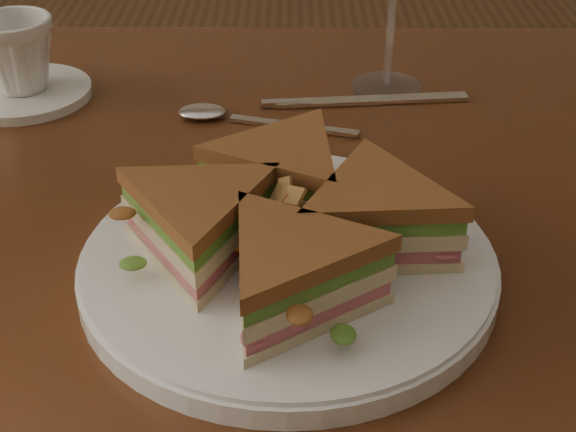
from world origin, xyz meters
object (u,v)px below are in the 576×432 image
(sandwich_wedges, at_px, (288,222))
(coffee_cup, at_px, (17,54))
(table, at_px, (236,283))
(saucer, at_px, (24,93))
(plate, at_px, (288,264))
(spoon, at_px, (224,116))
(knife, at_px, (358,101))

(sandwich_wedges, xyz_separation_m, coffee_cup, (-0.28, 0.30, 0.00))
(table, distance_m, saucer, 0.31)
(table, xyz_separation_m, plate, (0.05, -0.12, 0.11))
(spoon, xyz_separation_m, saucer, (-0.21, 0.05, 0.00))
(sandwich_wedges, distance_m, coffee_cup, 0.41)
(knife, xyz_separation_m, saucer, (-0.35, 0.01, 0.00))
(spoon, bearing_deg, table, -67.47)
(spoon, height_order, knife, spoon)
(sandwich_wedges, bearing_deg, saucer, 132.42)
(sandwich_wedges, xyz_separation_m, spoon, (-0.06, 0.25, -0.04))
(table, xyz_separation_m, knife, (0.12, 0.18, 0.10))
(table, height_order, saucer, saucer)
(plate, relative_size, knife, 1.40)
(knife, relative_size, coffee_cup, 2.64)
(table, distance_m, plate, 0.16)
(coffee_cup, bearing_deg, spoon, 9.86)
(plate, height_order, sandwich_wedges, sandwich_wedges)
(coffee_cup, bearing_deg, table, -15.85)
(saucer, bearing_deg, table, -39.41)
(spoon, height_order, coffee_cup, coffee_cup)
(spoon, distance_m, saucer, 0.22)
(spoon, bearing_deg, saucer, -178.02)
(saucer, bearing_deg, spoon, -13.71)
(plate, height_order, spoon, plate)
(plate, relative_size, coffee_cup, 3.69)
(saucer, bearing_deg, knife, -2.16)
(plate, bearing_deg, saucer, 132.42)
(table, height_order, sandwich_wedges, sandwich_wedges)
(table, bearing_deg, spoon, 96.84)
(table, height_order, coffee_cup, coffee_cup)
(sandwich_wedges, bearing_deg, spoon, 104.44)
(knife, bearing_deg, spoon, -169.93)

